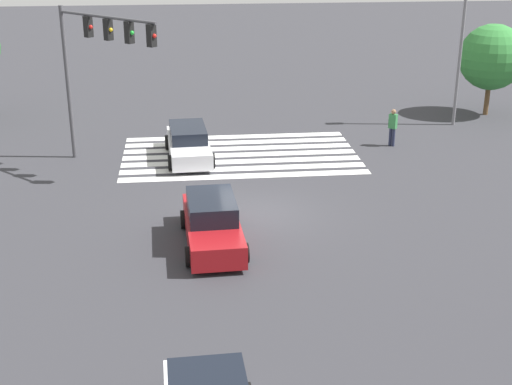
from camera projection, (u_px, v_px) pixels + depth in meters
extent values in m
plane|color=#333338|center=(256.00, 214.00, 25.70)|extent=(135.25, 135.25, 0.00)
cube|color=silver|center=(235.00, 137.00, 34.78)|extent=(10.50, 0.60, 0.01)
cube|color=silver|center=(237.00, 142.00, 33.90)|extent=(10.50, 0.60, 0.01)
cube|color=silver|center=(238.00, 148.00, 33.02)|extent=(10.50, 0.60, 0.01)
cube|color=silver|center=(240.00, 155.00, 32.14)|extent=(10.50, 0.60, 0.01)
cube|color=silver|center=(242.00, 161.00, 31.25)|extent=(10.50, 0.60, 0.01)
cube|color=silver|center=(244.00, 168.00, 30.37)|extent=(10.50, 0.60, 0.01)
cube|color=silver|center=(246.00, 176.00, 29.49)|extent=(10.50, 0.60, 0.01)
cylinder|color=#47474C|center=(68.00, 84.00, 30.64)|extent=(0.18, 0.18, 6.61)
cylinder|color=#47474C|center=(106.00, 17.00, 27.87)|extent=(4.11, 4.11, 0.12)
cube|color=black|center=(88.00, 27.00, 28.71)|extent=(0.40, 0.40, 0.84)
sphere|color=red|center=(91.00, 27.00, 28.61)|extent=(0.16, 0.16, 0.16)
cube|color=black|center=(108.00, 29.00, 27.98)|extent=(0.40, 0.40, 0.84)
sphere|color=gold|center=(111.00, 30.00, 27.89)|extent=(0.16, 0.16, 0.16)
cube|color=black|center=(129.00, 32.00, 27.26)|extent=(0.40, 0.40, 0.84)
sphere|color=green|center=(132.00, 33.00, 27.16)|extent=(0.16, 0.16, 0.16)
cube|color=black|center=(151.00, 36.00, 26.53)|extent=(0.40, 0.40, 0.84)
sphere|color=red|center=(154.00, 36.00, 26.44)|extent=(0.16, 0.16, 0.16)
cube|color=maroon|center=(213.00, 229.00, 23.15)|extent=(1.89, 4.78, 0.73)
cube|color=black|center=(211.00, 207.00, 23.14)|extent=(1.62, 2.47, 0.63)
cylinder|color=black|center=(245.00, 253.00, 22.00)|extent=(0.25, 0.63, 0.62)
cylinder|color=black|center=(189.00, 257.00, 21.77)|extent=(0.25, 0.63, 0.62)
cylinder|color=black|center=(234.00, 216.00, 24.70)|extent=(0.25, 0.63, 0.62)
cylinder|color=black|center=(184.00, 219.00, 24.46)|extent=(0.25, 0.63, 0.62)
cube|color=silver|center=(189.00, 147.00, 31.47)|extent=(1.97, 4.86, 0.67)
cube|color=black|center=(188.00, 132.00, 31.51)|extent=(1.68, 2.78, 0.54)
cylinder|color=black|center=(212.00, 161.00, 30.31)|extent=(0.26, 0.68, 0.67)
cylinder|color=black|center=(171.00, 163.00, 30.05)|extent=(0.26, 0.68, 0.67)
cylinder|color=black|center=(205.00, 141.00, 33.03)|extent=(0.26, 0.68, 0.67)
cylinder|color=black|center=(168.00, 142.00, 32.77)|extent=(0.26, 0.68, 0.67)
cylinder|color=#232842|center=(393.00, 137.00, 33.22)|extent=(0.14, 0.14, 0.85)
cylinder|color=#232842|center=(390.00, 137.00, 33.31)|extent=(0.14, 0.14, 0.85)
cube|color=#337A42|center=(393.00, 121.00, 32.99)|extent=(0.41, 0.41, 0.67)
sphere|color=#8C6647|center=(394.00, 112.00, 32.82)|extent=(0.23, 0.23, 0.23)
cylinder|color=slate|center=(460.00, 52.00, 35.48)|extent=(0.16, 0.16, 7.48)
cylinder|color=brown|center=(487.00, 100.00, 38.46)|extent=(0.26, 0.26, 1.65)
sphere|color=#337F38|center=(492.00, 57.00, 37.63)|extent=(3.47, 3.47, 3.47)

